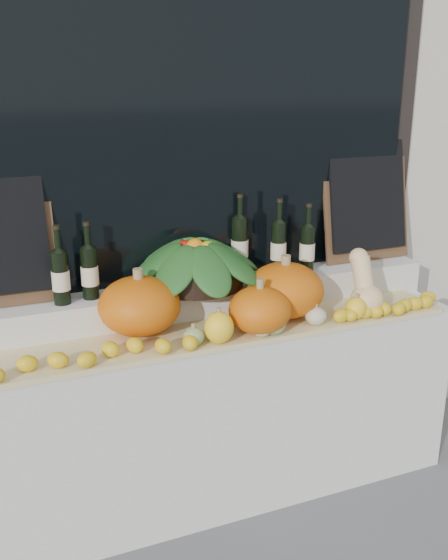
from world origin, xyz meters
The scene contains 17 objects.
storefront_facade centered at (0.00, 2.25, 2.25)m, with size 7.00×0.94×4.50m.
display_sill centered at (0.00, 1.52, 0.44)m, with size 2.30×0.55×0.88m, color silver.
rear_tier centered at (0.00, 1.68, 0.96)m, with size 2.30×0.25×0.16m, color silver.
straw_bedding centered at (0.00, 1.40, 0.89)m, with size 2.10×0.32×0.03m, color tan.
pumpkin_left centered at (-0.37, 1.51, 1.03)m, with size 0.36×0.36×0.25m, color #D7610B.
pumpkin_right centered at (0.31, 1.45, 1.03)m, with size 0.36×0.36×0.25m, color #D7610B.
pumpkin_center centered at (0.12, 1.32, 1.01)m, with size 0.27×0.27×0.20m, color #D7610B.
butternut_squash centered at (0.68, 1.36, 1.03)m, with size 0.16×0.21×0.30m.
decorative_gourds centered at (0.13, 1.29, 0.96)m, with size 0.88×0.13×0.16m.
lemon_heap centered at (0.00, 1.29, 0.94)m, with size 2.20×0.16×0.06m, color yellow, non-canonical shape.
produce_bowl centered at (-0.06, 1.66, 1.15)m, with size 0.68×0.68×0.23m.
wine_bottle_far_left centered at (-0.67, 1.64, 1.16)m, with size 0.08×0.08×0.34m.
wine_bottle_near_left centered at (-0.54, 1.66, 1.16)m, with size 0.08×0.08×0.34m.
wine_bottle_tall centered at (0.20, 1.73, 1.19)m, with size 0.08×0.08×0.40m.
wine_bottle_near_right centered at (0.37, 1.65, 1.18)m, with size 0.08×0.08×0.38m.
wine_bottle_far_right centered at (0.52, 1.64, 1.16)m, with size 0.08×0.08×0.34m.
chalkboard_right centered at (0.92, 1.74, 1.36)m, with size 0.50×0.15×0.61m.
Camera 1 is at (-0.98, -0.94, 1.98)m, focal length 40.00 mm.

